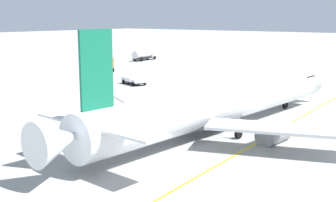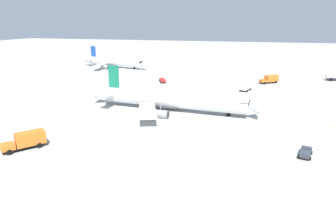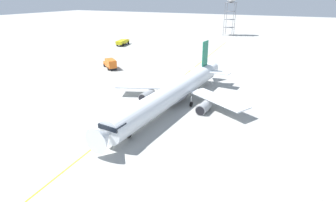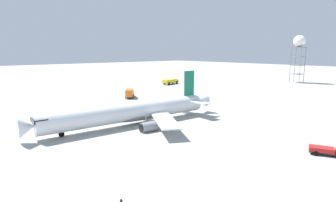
% 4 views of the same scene
% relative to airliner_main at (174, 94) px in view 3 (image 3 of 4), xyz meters
% --- Properties ---
extents(ground_plane, '(600.00, 600.00, 0.00)m').
position_rel_airliner_main_xyz_m(ground_plane, '(5.43, -2.29, -2.80)').
color(ground_plane, '#9E9E99').
extents(airliner_main, '(46.04, 31.75, 11.53)m').
position_rel_airliner_main_xyz_m(airliner_main, '(0.00, 0.00, 0.00)').
color(airliner_main, silver).
rests_on(airliner_main, ground_plane).
extents(catering_truck_truck, '(6.66, 7.61, 3.10)m').
position_rel_airliner_main_xyz_m(catering_truck_truck, '(-19.64, -31.23, -1.14)').
color(catering_truck_truck, '#232326').
rests_on(catering_truck_truck, ground_plane).
extents(fire_tender_truck, '(10.30, 4.85, 2.50)m').
position_rel_airliner_main_xyz_m(fire_tender_truck, '(-57.32, -52.45, -1.27)').
color(fire_tender_truck, '#232326').
rests_on(fire_tender_truck, ground_plane).
extents(taxiway_centreline, '(183.31, 10.43, 0.01)m').
position_rel_airliner_main_xyz_m(taxiway_centreline, '(5.16, -5.15, -2.80)').
color(taxiway_centreline, yellow).
rests_on(taxiway_centreline, ground_plane).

